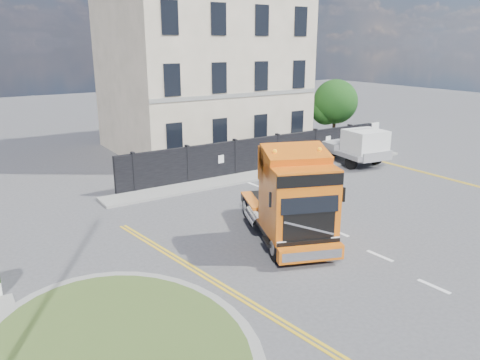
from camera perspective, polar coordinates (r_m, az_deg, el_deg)
ground at (r=17.73m, az=4.02°, el=-7.96°), size 120.00×120.00×0.00m
traffic_island at (r=12.53m, az=-14.83°, el=-19.37°), size 6.80×6.80×0.17m
hoarding_fence at (r=28.00m, az=3.81°, el=3.36°), size 18.80×0.25×2.00m
georgian_building at (r=33.37m, az=-4.72°, el=13.72°), size 12.30×10.30×12.80m
tree at (r=34.99m, az=11.28°, el=9.11°), size 3.20×3.20×4.80m
pavement_far at (r=27.21m, az=3.97°, el=0.93°), size 20.00×1.60×0.12m
truck at (r=17.40m, az=6.43°, el=-2.69°), size 4.28×6.51×3.66m
flatbed_pickup at (r=29.76m, az=14.03°, el=4.12°), size 2.84×5.69×2.27m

